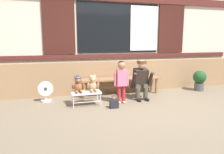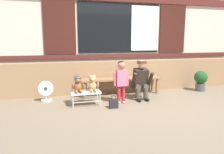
{
  "view_description": "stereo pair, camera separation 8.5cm",
  "coord_description": "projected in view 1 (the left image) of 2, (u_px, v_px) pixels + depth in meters",
  "views": [
    {
      "loc": [
        -1.92,
        -4.05,
        1.39
      ],
      "look_at": [
        -0.56,
        0.64,
        0.55
      ],
      "focal_mm": 33.81,
      "sensor_mm": 36.0,
      "label": 1
    },
    {
      "loc": [
        -1.83,
        -4.08,
        1.39
      ],
      "look_at": [
        -0.56,
        0.64,
        0.55
      ],
      "focal_mm": 33.81,
      "sensor_mm": 36.0,
      "label": 2
    }
  ],
  "objects": [
    {
      "name": "adult_crouching",
      "position": [
        141.0,
        80.0,
        5.01
      ],
      "size": [
        0.5,
        0.49,
        0.95
      ],
      "color": "#4C473D",
      "rests_on": "ground"
    },
    {
      "name": "small_display_bench",
      "position": [
        86.0,
        93.0,
        4.59
      ],
      "size": [
        0.64,
        0.36,
        0.3
      ],
      "color": "silver",
      "rests_on": "ground"
    },
    {
      "name": "potted_plant",
      "position": [
        199.0,
        79.0,
        5.93
      ],
      "size": [
        0.36,
        0.36,
        0.57
      ],
      "color": "#4C4C51",
      "rests_on": "ground"
    },
    {
      "name": "wooden_bench_long",
      "position": [
        120.0,
        80.0,
        5.48
      ],
      "size": [
        2.1,
        0.4,
        0.44
      ],
      "color": "#8E6642",
      "rests_on": "ground"
    },
    {
      "name": "brick_low_wall",
      "position": [
        123.0,
        76.0,
        5.88
      ],
      "size": [
        7.94,
        0.25,
        0.85
      ],
      "primitive_type": "cube",
      "color": "#997551",
      "rests_on": "ground"
    },
    {
      "name": "child_standing",
      "position": [
        121.0,
        77.0,
        4.68
      ],
      "size": [
        0.35,
        0.18,
        0.96
      ],
      "color": "#B7282D",
      "rests_on": "ground"
    },
    {
      "name": "shop_facade",
      "position": [
        118.0,
        23.0,
        6.12
      ],
      "size": [
        8.1,
        0.26,
        3.78
      ],
      "color": "beige",
      "rests_on": "ground"
    },
    {
      "name": "floor_fan",
      "position": [
        46.0,
        92.0,
        4.84
      ],
      "size": [
        0.34,
        0.24,
        0.48
      ],
      "color": "silver",
      "rests_on": "ground"
    },
    {
      "name": "handbag_on_ground",
      "position": [
        114.0,
        104.0,
        4.41
      ],
      "size": [
        0.18,
        0.11,
        0.27
      ],
      "color": "#232328",
      "rests_on": "ground"
    },
    {
      "name": "teddy_bear_plain",
      "position": [
        93.0,
        84.0,
        4.6
      ],
      "size": [
        0.28,
        0.26,
        0.36
      ],
      "color": "tan",
      "rests_on": "small_display_bench"
    },
    {
      "name": "teddy_bear_with_hat",
      "position": [
        78.0,
        84.0,
        4.51
      ],
      "size": [
        0.28,
        0.27,
        0.36
      ],
      "color": "#93562D",
      "rests_on": "small_display_bench"
    },
    {
      "name": "ground_plane",
      "position": [
        145.0,
        105.0,
        4.6
      ],
      "size": [
        60.0,
        60.0,
        0.0
      ],
      "primitive_type": "plane",
      "color": "#756651"
    }
  ]
}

